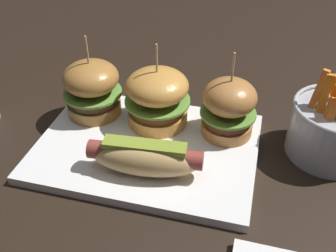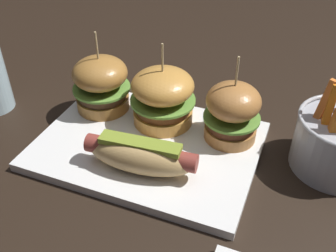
{
  "view_description": "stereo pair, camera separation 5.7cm",
  "coord_description": "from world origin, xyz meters",
  "px_view_note": "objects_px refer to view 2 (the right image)",
  "views": [
    {
      "loc": [
        0.15,
        -0.44,
        0.4
      ],
      "look_at": [
        0.03,
        0.0,
        0.05
      ],
      "focal_mm": 42.22,
      "sensor_mm": 36.0,
      "label": 1
    },
    {
      "loc": [
        0.2,
        -0.42,
        0.4
      ],
      "look_at": [
        0.03,
        0.0,
        0.05
      ],
      "focal_mm": 42.22,
      "sensor_mm": 36.0,
      "label": 2
    }
  ],
  "objects_px": {
    "platter_main": "(148,146)",
    "slider_left": "(101,83)",
    "hot_dog": "(141,155)",
    "slider_center": "(160,96)",
    "slider_right": "(232,112)"
  },
  "relations": [
    {
      "from": "platter_main",
      "to": "slider_left",
      "type": "relative_size",
      "value": 2.41
    },
    {
      "from": "hot_dog",
      "to": "slider_center",
      "type": "xyz_separation_m",
      "value": [
        -0.02,
        0.12,
        0.02
      ]
    },
    {
      "from": "hot_dog",
      "to": "slider_left",
      "type": "bearing_deg",
      "value": 136.88
    },
    {
      "from": "slider_right",
      "to": "hot_dog",
      "type": "bearing_deg",
      "value": -129.3
    },
    {
      "from": "platter_main",
      "to": "slider_right",
      "type": "bearing_deg",
      "value": 27.94
    },
    {
      "from": "slider_center",
      "to": "slider_right",
      "type": "distance_m",
      "value": 0.12
    },
    {
      "from": "slider_left",
      "to": "slider_right",
      "type": "relative_size",
      "value": 1.0
    },
    {
      "from": "slider_center",
      "to": "slider_left",
      "type": "bearing_deg",
      "value": -179.55
    },
    {
      "from": "slider_center",
      "to": "hot_dog",
      "type": "bearing_deg",
      "value": -80.53
    },
    {
      "from": "hot_dog",
      "to": "slider_center",
      "type": "bearing_deg",
      "value": 99.47
    },
    {
      "from": "platter_main",
      "to": "slider_left",
      "type": "distance_m",
      "value": 0.14
    },
    {
      "from": "slider_left",
      "to": "slider_center",
      "type": "distance_m",
      "value": 0.11
    },
    {
      "from": "slider_left",
      "to": "slider_center",
      "type": "xyz_separation_m",
      "value": [
        0.11,
        0.0,
        -0.0
      ]
    },
    {
      "from": "platter_main",
      "to": "slider_center",
      "type": "distance_m",
      "value": 0.08
    },
    {
      "from": "platter_main",
      "to": "slider_center",
      "type": "xyz_separation_m",
      "value": [
        -0.0,
        0.06,
        0.05
      ]
    }
  ]
}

